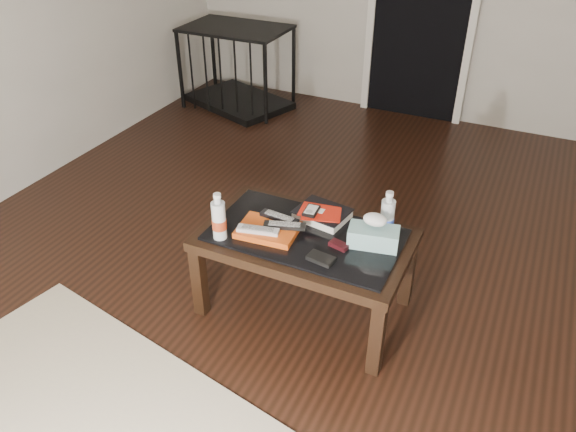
# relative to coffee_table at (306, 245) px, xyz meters

# --- Properties ---
(ground) EXTENTS (5.00, 5.00, 0.00)m
(ground) POSITION_rel_coffee_table_xyz_m (0.22, 0.28, -0.40)
(ground) COLOR black
(ground) RESTS_ON ground
(coffee_table) EXTENTS (1.00, 0.60, 0.46)m
(coffee_table) POSITION_rel_coffee_table_xyz_m (0.00, 0.00, 0.00)
(coffee_table) COLOR black
(coffee_table) RESTS_ON ground
(pet_crate) EXTENTS (1.05, 0.87, 0.71)m
(pet_crate) POSITION_rel_coffee_table_xyz_m (-1.68, 2.28, -0.17)
(pet_crate) COLOR black
(pet_crate) RESTS_ON ground
(magazines) EXTENTS (0.30, 0.23, 0.03)m
(magazines) POSITION_rel_coffee_table_xyz_m (-0.17, -0.07, 0.08)
(magazines) COLOR #CD4B13
(magazines) RESTS_ON coffee_table
(remote_silver) EXTENTS (0.21, 0.09, 0.02)m
(remote_silver) POSITION_rel_coffee_table_xyz_m (-0.19, -0.12, 0.11)
(remote_silver) COLOR silver
(remote_silver) RESTS_ON magazines
(remote_black_front) EXTENTS (0.21, 0.11, 0.02)m
(remote_black_front) POSITION_rel_coffee_table_xyz_m (-0.10, -0.03, 0.11)
(remote_black_front) COLOR black
(remote_black_front) RESTS_ON magazines
(remote_black_back) EXTENTS (0.20, 0.07, 0.02)m
(remote_black_back) POSITION_rel_coffee_table_xyz_m (-0.15, 0.02, 0.11)
(remote_black_back) COLOR black
(remote_black_back) RESTS_ON magazines
(textbook) EXTENTS (0.28, 0.24, 0.05)m
(textbook) POSITION_rel_coffee_table_xyz_m (0.02, 0.16, 0.09)
(textbook) COLOR black
(textbook) RESTS_ON coffee_table
(dvd_mailers) EXTENTS (0.21, 0.16, 0.01)m
(dvd_mailers) POSITION_rel_coffee_table_xyz_m (0.01, 0.14, 0.11)
(dvd_mailers) COLOR red
(dvd_mailers) RESTS_ON textbook
(ipod) EXTENTS (0.07, 0.11, 0.02)m
(ipod) POSITION_rel_coffee_table_xyz_m (-0.02, 0.11, 0.12)
(ipod) COLOR black
(ipod) RESTS_ON dvd_mailers
(flip_phone) EXTENTS (0.10, 0.07, 0.02)m
(flip_phone) POSITION_rel_coffee_table_xyz_m (0.18, -0.03, 0.08)
(flip_phone) COLOR black
(flip_phone) RESTS_ON coffee_table
(wallet) EXTENTS (0.13, 0.09, 0.02)m
(wallet) POSITION_rel_coffee_table_xyz_m (0.14, -0.16, 0.07)
(wallet) COLOR black
(wallet) RESTS_ON coffee_table
(water_bottle_left) EXTENTS (0.07, 0.07, 0.24)m
(water_bottle_left) POSITION_rel_coffee_table_xyz_m (-0.35, -0.20, 0.18)
(water_bottle_left) COLOR silver
(water_bottle_left) RESTS_ON coffee_table
(water_bottle_right) EXTENTS (0.07, 0.07, 0.24)m
(water_bottle_right) POSITION_rel_coffee_table_xyz_m (0.35, 0.15, 0.18)
(water_bottle_right) COLOR #B6BDC1
(water_bottle_right) RESTS_ON coffee_table
(tissue_box) EXTENTS (0.25, 0.16, 0.09)m
(tissue_box) POSITION_rel_coffee_table_xyz_m (0.32, 0.05, 0.11)
(tissue_box) COLOR teal
(tissue_box) RESTS_ON coffee_table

